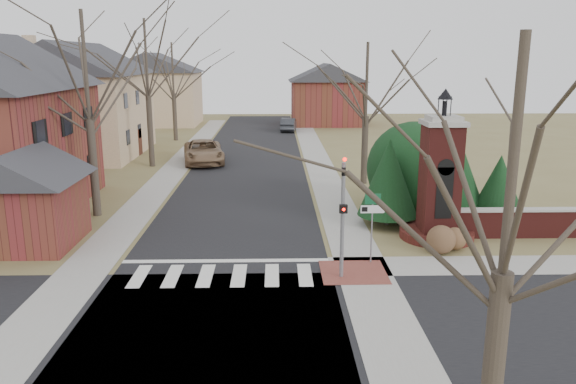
{
  "coord_description": "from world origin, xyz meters",
  "views": [
    {
      "loc": [
        1.93,
        -18.32,
        7.74
      ],
      "look_at": [
        2.51,
        6.0,
        1.86
      ],
      "focal_mm": 35.0,
      "sensor_mm": 36.0,
      "label": 1
    }
  ],
  "objects_px": {
    "brick_gate_monument": "(439,190)",
    "pickup_truck": "(204,152)",
    "distant_car": "(289,124)",
    "traffic_signal_pole": "(343,208)",
    "sign_post": "(372,214)"
  },
  "relations": [
    {
      "from": "brick_gate_monument",
      "to": "pickup_truck",
      "type": "height_order",
      "value": "brick_gate_monument"
    },
    {
      "from": "traffic_signal_pole",
      "to": "sign_post",
      "type": "distance_m",
      "value": 2.02
    },
    {
      "from": "brick_gate_monument",
      "to": "distant_car",
      "type": "distance_m",
      "value": 37.0
    },
    {
      "from": "pickup_truck",
      "to": "distant_car",
      "type": "height_order",
      "value": "pickup_truck"
    },
    {
      "from": "traffic_signal_pole",
      "to": "distant_car",
      "type": "relative_size",
      "value": 1.06
    },
    {
      "from": "traffic_signal_pole",
      "to": "distant_car",
      "type": "height_order",
      "value": "traffic_signal_pole"
    },
    {
      "from": "distant_car",
      "to": "pickup_truck",
      "type": "bearing_deg",
      "value": 75.15
    },
    {
      "from": "sign_post",
      "to": "pickup_truck",
      "type": "xyz_separation_m",
      "value": [
        -8.99,
        21.18,
        -1.1
      ]
    },
    {
      "from": "sign_post",
      "to": "brick_gate_monument",
      "type": "xyz_separation_m",
      "value": [
        3.41,
        3.01,
        0.22
      ]
    },
    {
      "from": "traffic_signal_pole",
      "to": "sign_post",
      "type": "height_order",
      "value": "traffic_signal_pole"
    },
    {
      "from": "pickup_truck",
      "to": "distant_car",
      "type": "bearing_deg",
      "value": 60.06
    },
    {
      "from": "brick_gate_monument",
      "to": "pickup_truck",
      "type": "xyz_separation_m",
      "value": [
        -12.4,
        18.18,
        -1.32
      ]
    },
    {
      "from": "brick_gate_monument",
      "to": "pickup_truck",
      "type": "bearing_deg",
      "value": 124.3
    },
    {
      "from": "traffic_signal_pole",
      "to": "pickup_truck",
      "type": "bearing_deg",
      "value": 108.82
    },
    {
      "from": "sign_post",
      "to": "distant_car",
      "type": "height_order",
      "value": "sign_post"
    }
  ]
}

